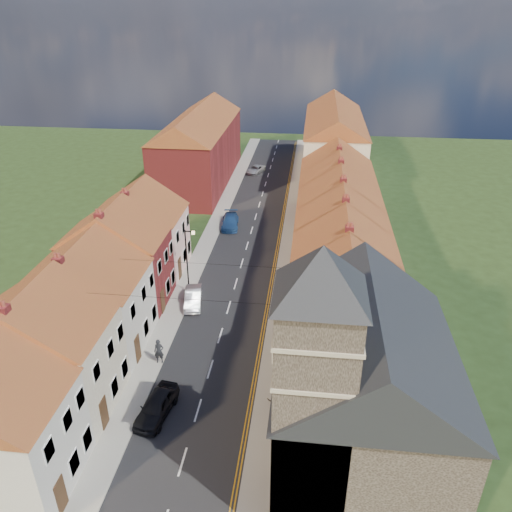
{
  "coord_description": "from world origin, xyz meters",
  "views": [
    {
      "loc": [
        6.41,
        -17.13,
        23.35
      ],
      "look_at": [
        1.99,
        21.03,
        3.5
      ],
      "focal_mm": 35.0,
      "sensor_mm": 36.0,
      "label": 1
    }
  ],
  "objects_px": {
    "pedestrian_left": "(159,351)",
    "car_distant": "(256,169)",
    "church": "(358,379)",
    "car_near": "(156,406)",
    "car_mid": "(193,298)",
    "lamppost": "(188,258)",
    "pedestrian_right": "(274,400)",
    "car_far": "(230,221)"
  },
  "relations": [
    {
      "from": "lamppost",
      "to": "car_mid",
      "type": "height_order",
      "value": "lamppost"
    },
    {
      "from": "church",
      "to": "car_distant",
      "type": "distance_m",
      "value": 53.08
    },
    {
      "from": "car_far",
      "to": "pedestrian_right",
      "type": "height_order",
      "value": "pedestrian_right"
    },
    {
      "from": "church",
      "to": "car_near",
      "type": "height_order",
      "value": "church"
    },
    {
      "from": "car_mid",
      "to": "car_far",
      "type": "height_order",
      "value": "car_far"
    },
    {
      "from": "lamppost",
      "to": "car_mid",
      "type": "bearing_deg",
      "value": -68.09
    },
    {
      "from": "car_mid",
      "to": "car_far",
      "type": "xyz_separation_m",
      "value": [
        0.52,
        16.52,
        0.02
      ]
    },
    {
      "from": "lamppost",
      "to": "car_distant",
      "type": "relative_size",
      "value": 1.52
    },
    {
      "from": "lamppost",
      "to": "car_near",
      "type": "relative_size",
      "value": 1.45
    },
    {
      "from": "car_near",
      "to": "pedestrian_right",
      "type": "height_order",
      "value": "pedestrian_right"
    },
    {
      "from": "lamppost",
      "to": "car_far",
      "type": "bearing_deg",
      "value": 85.2
    },
    {
      "from": "car_mid",
      "to": "car_far",
      "type": "distance_m",
      "value": 16.52
    },
    {
      "from": "pedestrian_left",
      "to": "pedestrian_right",
      "type": "height_order",
      "value": "pedestrian_left"
    },
    {
      "from": "lamppost",
      "to": "car_distant",
      "type": "distance_m",
      "value": 35.08
    },
    {
      "from": "pedestrian_right",
      "to": "pedestrian_left",
      "type": "bearing_deg",
      "value": -30.56
    },
    {
      "from": "car_far",
      "to": "pedestrian_left",
      "type": "xyz_separation_m",
      "value": [
        -1.12,
        -24.51,
        0.41
      ]
    },
    {
      "from": "church",
      "to": "pedestrian_left",
      "type": "distance_m",
      "value": 15.53
    },
    {
      "from": "car_near",
      "to": "pedestrian_right",
      "type": "bearing_deg",
      "value": 16.51
    },
    {
      "from": "car_mid",
      "to": "pedestrian_right",
      "type": "height_order",
      "value": "pedestrian_right"
    },
    {
      "from": "lamppost",
      "to": "pedestrian_left",
      "type": "xyz_separation_m",
      "value": [
        0.11,
        -9.78,
        -2.47
      ]
    },
    {
      "from": "car_near",
      "to": "car_distant",
      "type": "bearing_deg",
      "value": 98.14
    },
    {
      "from": "pedestrian_left",
      "to": "pedestrian_right",
      "type": "bearing_deg",
      "value": -31.51
    },
    {
      "from": "lamppost",
      "to": "car_mid",
      "type": "xyz_separation_m",
      "value": [
        0.72,
        -1.79,
        -2.9
      ]
    },
    {
      "from": "pedestrian_right",
      "to": "lamppost",
      "type": "bearing_deg",
      "value": -63.89
    },
    {
      "from": "car_distant",
      "to": "car_far",
      "type": "bearing_deg",
      "value": -73.62
    },
    {
      "from": "church",
      "to": "car_near",
      "type": "distance_m",
      "value": 13.07
    },
    {
      "from": "car_near",
      "to": "car_far",
      "type": "height_order",
      "value": "car_near"
    },
    {
      "from": "pedestrian_left",
      "to": "car_distant",
      "type": "bearing_deg",
      "value": 80.54
    },
    {
      "from": "church",
      "to": "car_mid",
      "type": "distance_m",
      "value": 20.1
    },
    {
      "from": "car_mid",
      "to": "car_distant",
      "type": "relative_size",
      "value": 0.98
    },
    {
      "from": "pedestrian_left",
      "to": "car_mid",
      "type": "bearing_deg",
      "value": 78.41
    },
    {
      "from": "lamppost",
      "to": "church",
      "type": "bearing_deg",
      "value": -51.7
    },
    {
      "from": "pedestrian_left",
      "to": "car_far",
      "type": "bearing_deg",
      "value": 80.13
    },
    {
      "from": "car_distant",
      "to": "church",
      "type": "bearing_deg",
      "value": -59.52
    },
    {
      "from": "car_near",
      "to": "pedestrian_left",
      "type": "relative_size",
      "value": 2.18
    },
    {
      "from": "car_distant",
      "to": "pedestrian_right",
      "type": "xyz_separation_m",
      "value": [
        6.81,
        -48.53,
        0.51
      ]
    },
    {
      "from": "car_near",
      "to": "car_far",
      "type": "distance_m",
      "value": 29.35
    },
    {
      "from": "pedestrian_left",
      "to": "pedestrian_right",
      "type": "xyz_separation_m",
      "value": [
        8.53,
        -3.85,
        -0.01
      ]
    },
    {
      "from": "lamppost",
      "to": "car_mid",
      "type": "distance_m",
      "value": 3.48
    },
    {
      "from": "car_mid",
      "to": "car_distant",
      "type": "height_order",
      "value": "car_mid"
    },
    {
      "from": "car_distant",
      "to": "pedestrian_right",
      "type": "distance_m",
      "value": 49.01
    },
    {
      "from": "church",
      "to": "car_near",
      "type": "xyz_separation_m",
      "value": [
        -11.83,
        2.05,
        -5.17
      ]
    }
  ]
}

